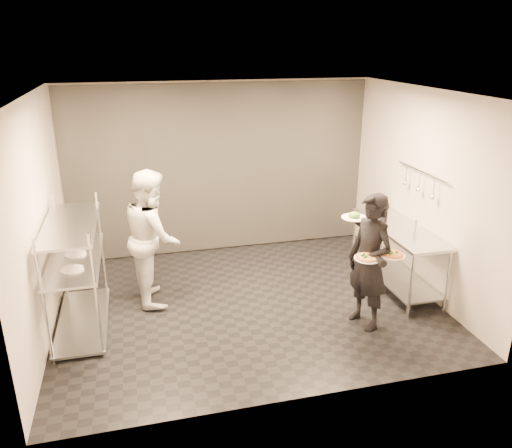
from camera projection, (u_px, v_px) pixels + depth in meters
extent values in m
cube|color=black|center=(248.00, 303.00, 6.82)|extent=(5.00, 4.00, 0.00)
cube|color=silver|center=(247.00, 93.00, 5.85)|extent=(5.00, 4.00, 0.00)
cube|color=beige|center=(220.00, 169.00, 8.15)|extent=(5.00, 0.00, 2.80)
cube|color=beige|center=(298.00, 274.00, 4.52)|extent=(5.00, 0.00, 2.80)
cube|color=beige|center=(38.00, 223.00, 5.77)|extent=(0.00, 4.00, 2.80)
cube|color=beige|center=(423.00, 192.00, 6.90)|extent=(0.00, 4.00, 2.80)
cube|color=white|center=(220.00, 169.00, 8.12)|extent=(4.90, 0.04, 2.74)
cylinder|color=silver|center=(44.00, 303.00, 5.31)|extent=(0.04, 0.04, 1.50)
cylinder|color=silver|center=(60.00, 248.00, 6.71)|extent=(0.04, 0.04, 1.50)
cylinder|color=silver|center=(96.00, 297.00, 5.43)|extent=(0.04, 0.04, 1.50)
cylinder|color=silver|center=(102.00, 244.00, 6.83)|extent=(0.04, 0.04, 1.50)
cube|color=#A8ADB2|center=(83.00, 320.00, 6.32)|extent=(0.60, 1.60, 0.03)
cube|color=#A8ADB2|center=(75.00, 259.00, 6.02)|extent=(0.60, 1.60, 0.03)
cube|color=#A8ADB2|center=(70.00, 224.00, 5.86)|extent=(0.60, 1.60, 0.03)
cylinder|color=white|center=(72.00, 269.00, 5.69)|extent=(0.26, 0.26, 0.01)
cylinder|color=white|center=(75.00, 254.00, 6.10)|extent=(0.26, 0.26, 0.01)
cylinder|color=silver|center=(411.00, 286.00, 6.32)|extent=(0.04, 0.04, 0.90)
cylinder|color=silver|center=(354.00, 237.00, 7.88)|extent=(0.04, 0.04, 0.90)
cylinder|color=silver|center=(447.00, 282.00, 6.44)|extent=(0.04, 0.04, 0.90)
cylinder|color=silver|center=(384.00, 234.00, 8.00)|extent=(0.04, 0.04, 0.90)
cube|color=#A8ADB2|center=(394.00, 274.00, 7.25)|extent=(0.57, 1.71, 0.03)
cube|color=#A8ADB2|center=(399.00, 228.00, 7.00)|extent=(0.60, 1.80, 0.04)
cylinder|color=silver|center=(422.00, 172.00, 6.78)|extent=(0.02, 1.20, 0.02)
cylinder|color=silver|center=(434.00, 188.00, 6.51)|extent=(0.01, 0.01, 0.22)
sphere|color=silver|center=(433.00, 197.00, 6.55)|extent=(0.07, 0.07, 0.07)
cylinder|color=silver|center=(420.00, 181.00, 6.82)|extent=(0.01, 0.01, 0.22)
sphere|color=silver|center=(419.00, 190.00, 6.87)|extent=(0.07, 0.07, 0.07)
cylinder|color=silver|center=(406.00, 175.00, 7.14)|extent=(0.01, 0.01, 0.22)
sphere|color=silver|center=(406.00, 183.00, 7.19)|extent=(0.07, 0.07, 0.07)
imported|color=black|center=(369.00, 262.00, 6.04)|extent=(0.59, 0.73, 1.72)
imported|color=silver|center=(153.00, 237.00, 6.66)|extent=(0.74, 0.92, 1.83)
cylinder|color=white|center=(367.00, 258.00, 5.80)|extent=(0.30, 0.30, 0.01)
cylinder|color=#A26C3A|center=(367.00, 257.00, 5.80)|extent=(0.27, 0.27, 0.02)
cylinder|color=#B34F17|center=(367.00, 257.00, 5.79)|extent=(0.24, 0.24, 0.01)
sphere|color=#175A14|center=(367.00, 256.00, 5.79)|extent=(0.04, 0.04, 0.04)
cylinder|color=white|center=(392.00, 255.00, 5.81)|extent=(0.30, 0.30, 0.01)
cylinder|color=#A26C3A|center=(392.00, 254.00, 5.80)|extent=(0.26, 0.26, 0.02)
cylinder|color=#B34F17|center=(392.00, 253.00, 5.80)|extent=(0.23, 0.23, 0.01)
sphere|color=#175A14|center=(392.00, 253.00, 5.80)|extent=(0.04, 0.04, 0.04)
cylinder|color=white|center=(354.00, 218.00, 6.14)|extent=(0.31, 0.31, 0.01)
ellipsoid|color=#326B1A|center=(354.00, 215.00, 6.13)|extent=(0.13, 0.13, 0.07)
cube|color=black|center=(381.00, 215.00, 7.22)|extent=(0.07, 0.23, 0.16)
cylinder|color=#94A195|center=(373.00, 202.00, 7.68)|extent=(0.07, 0.07, 0.24)
cylinder|color=#94A195|center=(415.00, 225.00, 6.79)|extent=(0.05, 0.05, 0.18)
cylinder|color=black|center=(378.00, 202.00, 7.70)|extent=(0.07, 0.07, 0.23)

